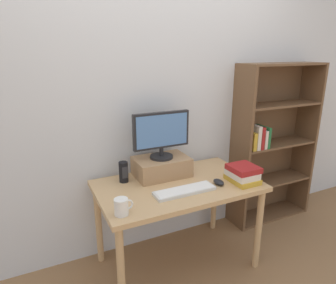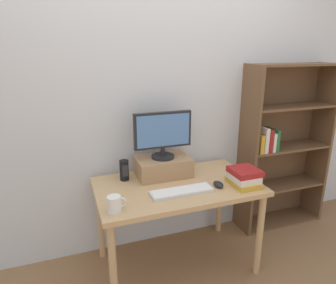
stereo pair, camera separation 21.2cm
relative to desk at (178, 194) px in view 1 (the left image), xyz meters
The scene contains 11 objects.
ground_plane 0.62m from the desk, ahead, with size 12.00×12.00×0.00m, color olive.
back_wall 0.80m from the desk, 90.00° to the left, with size 7.00×0.08×2.60m.
desk is the anchor object (origin of this frame).
bookshelf_unit 1.21m from the desk, 13.63° to the left, with size 0.86×0.28×1.55m.
riser_box 0.25m from the desk, 102.57° to the left, with size 0.42×0.28×0.15m.
computer_monitor 0.47m from the desk, 102.66° to the left, with size 0.45×0.18×0.36m.
keyboard 0.17m from the desk, 98.57° to the right, with size 0.45×0.13×0.02m.
computer_mouse 0.32m from the desk, 27.54° to the right, with size 0.06×0.10×0.04m.
book_stack 0.51m from the desk, 21.16° to the right, with size 0.20×0.23×0.13m.
coffee_mug 0.58m from the desk, 154.58° to the right, with size 0.12×0.09×0.10m.
desk_speaker 0.44m from the desk, 149.30° to the left, with size 0.07×0.07×0.16m.
Camera 1 is at (-0.95, -1.81, 1.66)m, focal length 32.00 mm.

